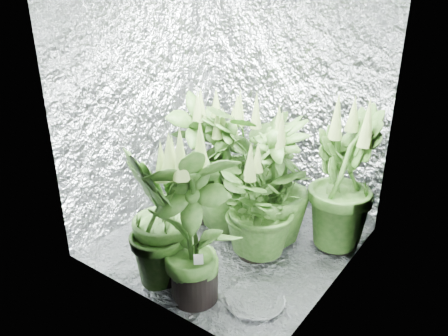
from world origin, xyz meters
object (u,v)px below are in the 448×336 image
circulation_fan (343,218)px  plant_f (193,226)px  plant_c (343,182)px  plant_b (201,161)px  plant_a (249,161)px  plant_h (275,184)px  plant_g (162,219)px  plant_d (227,175)px  plant_e (257,205)px

circulation_fan → plant_f: bearing=-110.1°
plant_c → plant_f: size_ratio=1.01×
plant_b → plant_a: bearing=40.8°
plant_f → plant_h: plant_f is taller
plant_c → plant_g: size_ratio=1.10×
plant_d → plant_g: (0.09, -0.78, 0.02)m
plant_c → plant_g: plant_c is taller
plant_g → circulation_fan: bearing=60.4°
plant_g → circulation_fan: size_ratio=3.11×
plant_d → plant_h: 0.39m
plant_h → circulation_fan: plant_h is taller
plant_c → circulation_fan: plant_c is taller
plant_b → plant_f: plant_f is taller
plant_c → plant_h: bearing=-151.5°
plant_b → plant_g: size_ratio=1.07×
plant_b → circulation_fan: bearing=22.7°
plant_a → plant_e: plant_a is taller
plant_c → plant_e: plant_c is taller
plant_f → circulation_fan: (0.44, 1.20, -0.36)m
plant_f → plant_d: bearing=112.9°
plant_h → plant_c: bearing=28.5°
plant_b → plant_d: size_ratio=1.11×
plant_a → plant_d: bearing=-100.8°
plant_a → plant_b: size_ratio=0.99×
plant_d → plant_e: (0.38, -0.19, -0.05)m
plant_h → plant_a: bearing=150.0°
plant_b → plant_g: bearing=-67.2°
plant_d → circulation_fan: plant_d is taller
plant_d → plant_f: plant_f is taller
plant_e → plant_a: bearing=128.3°
plant_a → circulation_fan: 0.82m
plant_b → plant_g: 0.84m
plant_d → plant_f: bearing=-67.1°
plant_b → plant_g: (0.33, -0.78, -0.04)m
plant_e → plant_g: plant_g is taller
plant_d → plant_f: (0.33, -0.79, 0.06)m
plant_f → plant_e: bearing=85.1°
plant_a → plant_h: plant_a is taller
plant_b → plant_f: size_ratio=0.99×
plant_e → plant_f: plant_f is taller
circulation_fan → plant_g: bearing=-119.7°
plant_g → circulation_fan: plant_g is taller
plant_a → plant_d: 0.25m
plant_d → plant_g: 0.79m
plant_a → plant_f: (0.29, -1.03, 0.02)m
plant_b → plant_c: size_ratio=0.98×
plant_h → plant_d: bearing=-174.0°
plant_b → plant_h: bearing=4.5°
plant_g → plant_e: bearing=63.5°
plant_a → plant_e: (0.34, -0.43, -0.09)m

